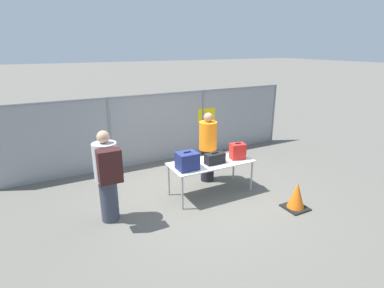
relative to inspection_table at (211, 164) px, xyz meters
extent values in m
plane|color=#605E56|center=(-0.24, 0.05, -0.72)|extent=(120.00, 120.00, 0.00)
cylinder|color=gray|center=(-1.66, 2.47, 0.28)|extent=(0.07, 0.07, 2.00)
cylinder|color=gray|center=(1.18, 2.47, 0.28)|extent=(0.07, 0.07, 2.00)
cylinder|color=gray|center=(4.02, 2.47, 0.28)|extent=(0.07, 0.07, 2.00)
cube|color=gray|center=(-0.24, 2.47, 0.28)|extent=(8.53, 0.01, 2.00)
cube|color=gray|center=(-0.24, 2.47, 1.25)|extent=(8.53, 0.04, 0.04)
cube|color=yellow|center=(1.30, 2.46, 0.52)|extent=(0.60, 0.01, 0.40)
cube|color=silver|center=(0.00, 0.00, 0.04)|extent=(1.89, 0.83, 0.02)
cylinder|color=#99999E|center=(-0.89, -0.36, -0.35)|extent=(0.04, 0.04, 0.75)
cylinder|color=#99999E|center=(0.89, -0.36, -0.35)|extent=(0.04, 0.04, 0.75)
cylinder|color=#99999E|center=(-0.89, 0.36, -0.35)|extent=(0.04, 0.04, 0.75)
cylinder|color=#99999E|center=(0.89, 0.36, -0.35)|extent=(0.04, 0.04, 0.75)
cube|color=navy|center=(-0.66, -0.12, 0.24)|extent=(0.43, 0.36, 0.37)
cube|color=black|center=(-0.66, -0.12, 0.43)|extent=(0.16, 0.02, 0.02)
cube|color=black|center=(0.03, -0.11, 0.17)|extent=(0.46, 0.23, 0.23)
cube|color=black|center=(0.03, -0.11, 0.30)|extent=(0.16, 0.03, 0.02)
cube|color=red|center=(0.64, -0.11, 0.24)|extent=(0.37, 0.29, 0.36)
cube|color=black|center=(0.64, -0.11, 0.43)|extent=(0.13, 0.05, 0.02)
cylinder|color=#383D4C|center=(-2.30, -0.04, -0.29)|extent=(0.34, 0.34, 0.86)
cylinder|color=#B2B2B7|center=(-2.30, -0.04, 0.50)|extent=(0.45, 0.45, 0.72)
sphere|color=tan|center=(-2.30, -0.04, 0.97)|extent=(0.23, 0.23, 0.23)
cube|color=#381919|center=(-2.30, -0.39, 0.53)|extent=(0.40, 0.25, 0.60)
cylinder|color=black|center=(0.30, 0.66, -0.31)|extent=(0.33, 0.33, 0.83)
cylinder|color=orange|center=(0.30, 0.66, 0.45)|extent=(0.43, 0.43, 0.69)
sphere|color=#A57A5B|center=(0.30, 0.66, 0.91)|extent=(0.22, 0.22, 0.22)
cube|color=silver|center=(2.50, 4.88, -0.28)|extent=(2.65, 1.57, 0.53)
sphere|color=black|center=(2.03, 4.03, -0.40)|extent=(0.64, 0.64, 0.64)
sphere|color=black|center=(2.03, 5.73, -0.40)|extent=(0.64, 0.64, 0.64)
cylinder|color=#59595B|center=(0.71, 4.88, -0.50)|extent=(0.93, 0.06, 0.06)
cube|color=black|center=(1.24, -1.41, -0.71)|extent=(0.47, 0.47, 0.03)
cone|color=orange|center=(1.24, -1.41, -0.43)|extent=(0.38, 0.38, 0.59)
camera|label=1|loc=(-3.26, -5.34, 2.53)|focal=28.00mm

